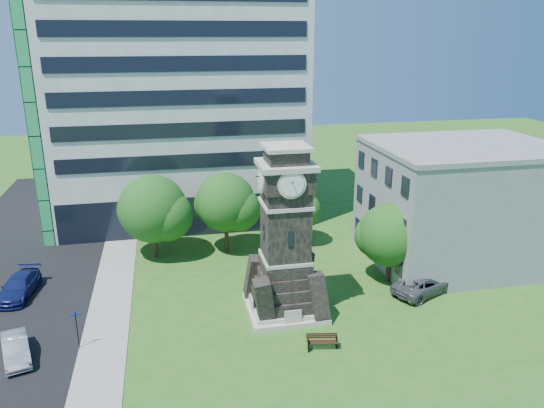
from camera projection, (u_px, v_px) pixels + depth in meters
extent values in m
plane|color=#285D1A|center=(249.00, 329.00, 36.12)|extent=(160.00, 160.00, 0.00)
cube|color=gray|center=(110.00, 307.00, 38.93)|extent=(3.00, 70.00, 0.06)
cube|color=beige|center=(285.00, 308.00, 38.50)|extent=(5.40, 5.40, 0.40)
cube|color=beige|center=(285.00, 304.00, 38.39)|extent=(4.80, 4.80, 0.30)
cube|color=black|center=(286.00, 217.00, 36.35)|extent=(3.00, 3.00, 6.40)
cube|color=beige|center=(285.00, 257.00, 37.27)|extent=(3.25, 3.25, 0.25)
cube|color=beige|center=(286.00, 203.00, 36.04)|extent=(3.25, 3.25, 0.25)
cube|color=black|center=(291.00, 239.00, 35.24)|extent=(0.35, 0.08, 1.10)
cube|color=black|center=(286.00, 178.00, 35.48)|extent=(3.30, 3.30, 1.60)
cube|color=beige|center=(286.00, 165.00, 35.21)|extent=(3.70, 3.70, 0.35)
cylinder|color=white|center=(292.00, 185.00, 33.84)|extent=(1.56, 0.06, 1.56)
cylinder|color=white|center=(260.00, 179.00, 35.14)|extent=(0.06, 1.56, 1.56)
cube|color=black|center=(286.00, 156.00, 35.02)|extent=(2.60, 2.60, 0.90)
cube|color=beige|center=(286.00, 147.00, 34.84)|extent=(3.00, 3.00, 0.25)
cube|color=white|center=(178.00, 86.00, 55.44)|extent=(25.00, 15.00, 28.00)
cube|color=black|center=(188.00, 216.00, 52.43)|extent=(24.50, 0.80, 4.00)
cube|color=gray|center=(460.00, 205.00, 45.91)|extent=(15.00, 12.00, 10.00)
cube|color=gray|center=(467.00, 146.00, 44.31)|extent=(15.20, 12.20, 0.40)
imported|color=gray|center=(16.00, 349.00, 32.66)|extent=(2.63, 4.45, 1.38)
imported|color=navy|center=(19.00, 287.00, 40.52)|extent=(2.81, 5.53, 1.54)
imported|color=#54555A|center=(423.00, 285.00, 40.90)|extent=(5.85, 4.47, 1.48)
cube|color=black|center=(308.00, 345.00, 33.59)|extent=(0.07, 0.50, 0.77)
cube|color=black|center=(337.00, 342.00, 33.96)|extent=(0.07, 0.50, 0.77)
cube|color=#322011|center=(323.00, 342.00, 33.74)|extent=(1.99, 0.53, 0.04)
cube|color=#322011|center=(322.00, 336.00, 33.87)|extent=(1.99, 0.04, 0.44)
cylinder|color=black|center=(77.00, 330.00, 33.58)|extent=(0.06, 0.06, 2.57)
cube|color=navy|center=(75.00, 315.00, 33.23)|extent=(0.62, 0.04, 0.15)
cylinder|color=#332114|center=(155.00, 243.00, 47.47)|extent=(0.36, 0.36, 2.64)
sphere|color=#226B20|center=(153.00, 209.00, 46.47)|extent=(6.01, 6.01, 6.01)
sphere|color=#226B20|center=(167.00, 216.00, 46.31)|extent=(4.51, 4.51, 4.51)
sphere|color=#226B20|center=(141.00, 210.00, 47.06)|extent=(4.21, 4.21, 4.21)
cylinder|color=#332114|center=(227.00, 237.00, 48.57)|extent=(0.39, 0.39, 2.77)
sphere|color=#265519|center=(226.00, 202.00, 47.53)|extent=(5.35, 5.35, 5.35)
sphere|color=#265519|center=(238.00, 209.00, 47.40)|extent=(4.02, 4.02, 4.02)
sphere|color=#265519|center=(215.00, 204.00, 48.06)|extent=(3.75, 3.75, 3.75)
cylinder|color=#332114|center=(293.00, 232.00, 50.50)|extent=(0.36, 0.36, 2.25)
sphere|color=#1C5017|center=(293.00, 205.00, 49.65)|extent=(4.46, 4.46, 4.46)
sphere|color=#1C5017|center=(303.00, 210.00, 49.54)|extent=(3.35, 3.35, 3.35)
sphere|color=#1C5017|center=(284.00, 206.00, 50.09)|extent=(3.12, 3.12, 3.12)
cylinder|color=#332114|center=(388.00, 268.00, 42.80)|extent=(0.34, 0.34, 2.34)
sphere|color=#23571A|center=(391.00, 235.00, 41.92)|extent=(5.09, 5.09, 5.09)
sphere|color=#23571A|center=(405.00, 242.00, 41.78)|extent=(3.82, 3.82, 3.82)
sphere|color=#23571A|center=(377.00, 236.00, 42.42)|extent=(3.56, 3.56, 3.56)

